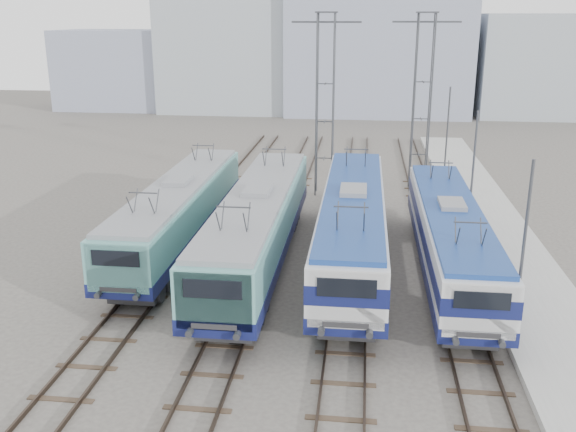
# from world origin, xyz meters

# --- Properties ---
(ground) EXTENTS (160.00, 160.00, 0.00)m
(ground) POSITION_xyz_m (0.00, 0.00, 0.00)
(ground) COLOR #514C47
(platform) EXTENTS (4.00, 70.00, 0.30)m
(platform) POSITION_xyz_m (10.20, 8.00, 0.15)
(platform) COLOR #9E9E99
(platform) RESTS_ON ground
(locomotive_far_left) EXTENTS (2.80, 17.66, 3.32)m
(locomotive_far_left) POSITION_xyz_m (-6.75, 9.93, 2.20)
(locomotive_far_left) COLOR #111649
(locomotive_far_left) RESTS_ON ground
(locomotive_center_left) EXTENTS (2.97, 18.77, 3.53)m
(locomotive_center_left) POSITION_xyz_m (-2.25, 7.71, 2.33)
(locomotive_center_left) COLOR #111649
(locomotive_center_left) RESTS_ON ground
(locomotive_center_right) EXTENTS (2.96, 18.70, 3.51)m
(locomotive_center_right) POSITION_xyz_m (2.25, 8.37, 2.38)
(locomotive_center_right) COLOR #111649
(locomotive_center_right) RESTS_ON ground
(locomotive_far_right) EXTENTS (2.72, 17.17, 3.23)m
(locomotive_far_right) POSITION_xyz_m (6.75, 7.64, 2.20)
(locomotive_far_right) COLOR #111649
(locomotive_far_right) RESTS_ON ground
(catenary_tower_west) EXTENTS (4.50, 1.20, 12.00)m
(catenary_tower_west) POSITION_xyz_m (0.00, 22.00, 6.64)
(catenary_tower_west) COLOR #3F4247
(catenary_tower_west) RESTS_ON ground
(catenary_tower_east) EXTENTS (4.50, 1.20, 12.00)m
(catenary_tower_east) POSITION_xyz_m (6.50, 24.00, 6.64)
(catenary_tower_east) COLOR #3F4247
(catenary_tower_east) RESTS_ON ground
(mast_front) EXTENTS (0.12, 0.12, 7.00)m
(mast_front) POSITION_xyz_m (8.60, 2.00, 3.50)
(mast_front) COLOR #3F4247
(mast_front) RESTS_ON ground
(mast_mid) EXTENTS (0.12, 0.12, 7.00)m
(mast_mid) POSITION_xyz_m (8.60, 14.00, 3.50)
(mast_mid) COLOR #3F4247
(mast_mid) RESTS_ON ground
(mast_rear) EXTENTS (0.12, 0.12, 7.00)m
(mast_rear) POSITION_xyz_m (8.60, 26.00, 3.50)
(mast_rear) COLOR #3F4247
(mast_rear) RESTS_ON ground
(building_west) EXTENTS (18.00, 12.00, 14.00)m
(building_west) POSITION_xyz_m (-14.00, 62.00, 7.00)
(building_west) COLOR #97A1A9
(building_west) RESTS_ON ground
(building_center) EXTENTS (22.00, 14.00, 18.00)m
(building_center) POSITION_xyz_m (4.00, 62.00, 9.00)
(building_center) COLOR #8D94AB
(building_center) RESTS_ON ground
(building_east) EXTENTS (16.00, 12.00, 12.00)m
(building_east) POSITION_xyz_m (24.00, 62.00, 6.00)
(building_east) COLOR #97A1A9
(building_east) RESTS_ON ground
(building_far_west) EXTENTS (14.00, 10.00, 10.00)m
(building_far_west) POSITION_xyz_m (-30.00, 62.00, 5.00)
(building_far_west) COLOR #8D94AB
(building_far_west) RESTS_ON ground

